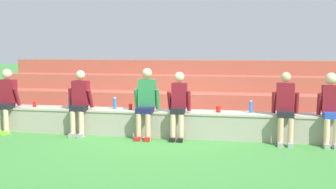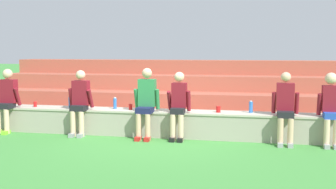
{
  "view_description": "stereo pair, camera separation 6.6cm",
  "coord_description": "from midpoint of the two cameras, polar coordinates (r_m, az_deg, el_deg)",
  "views": [
    {
      "loc": [
        1.96,
        -8.46,
        1.85
      ],
      "look_at": [
        0.21,
        0.28,
        0.9
      ],
      "focal_mm": 45.27,
      "sensor_mm": 36.0,
      "label": 1
    },
    {
      "loc": [
        2.02,
        -8.45,
        1.85
      ],
      "look_at": [
        0.21,
        0.28,
        0.9
      ],
      "focal_mm": 45.27,
      "sensor_mm": 36.0,
      "label": 2
    }
  ],
  "objects": [
    {
      "name": "plastic_cup_middle",
      "position": [
        9.18,
        -4.86,
        -1.67
      ],
      "size": [
        0.08,
        0.08,
        0.12
      ],
      "primitive_type": "cylinder",
      "color": "red",
      "rests_on": "stone_seating_wall"
    },
    {
      "name": "person_far_right",
      "position": [
        8.55,
        15.74,
        -1.49
      ],
      "size": [
        0.52,
        0.57,
        1.41
      ],
      "color": "#DBAD89",
      "rests_on": "ground"
    },
    {
      "name": "water_bottle_mid_right",
      "position": [
        9.64,
        -12.85,
        -1.03
      ],
      "size": [
        0.07,
        0.07,
        0.27
      ],
      "color": "blue",
      "rests_on": "stone_seating_wall"
    },
    {
      "name": "plastic_cup_right_end",
      "position": [
        10.06,
        -17.28,
        -1.25
      ],
      "size": [
        0.08,
        0.08,
        0.12
      ],
      "primitive_type": "cylinder",
      "color": "red",
      "rests_on": "stone_seating_wall"
    },
    {
      "name": "water_bottle_mid_left",
      "position": [
        8.88,
        11.31,
        -1.66
      ],
      "size": [
        0.08,
        0.08,
        0.25
      ],
      "color": "blue",
      "rests_on": "stone_seating_wall"
    },
    {
      "name": "person_center",
      "position": [
        8.81,
        -2.77,
        -0.85
      ],
      "size": [
        0.54,
        0.6,
        1.46
      ],
      "color": "#DBAD89",
      "rests_on": "ground"
    },
    {
      "name": "water_bottle_near_left",
      "position": [
        9.34,
        -6.95,
        -1.18
      ],
      "size": [
        0.07,
        0.07,
        0.26
      ],
      "color": "blue",
      "rests_on": "stone_seating_wall"
    },
    {
      "name": "person_rightmost_edge",
      "position": [
        8.66,
        21.27,
        -1.49
      ],
      "size": [
        0.49,
        0.54,
        1.41
      ],
      "color": "beige",
      "rests_on": "ground"
    },
    {
      "name": "person_left_of_center",
      "position": [
        9.27,
        -11.6,
        -0.79
      ],
      "size": [
        0.53,
        0.49,
        1.4
      ],
      "color": "beige",
      "rests_on": "ground"
    },
    {
      "name": "stone_seating_wall",
      "position": [
        9.1,
        -1.07,
        -3.76
      ],
      "size": [
        7.7,
        0.6,
        0.55
      ],
      "color": "#A8A08E",
      "rests_on": "ground"
    },
    {
      "name": "brick_bleachers",
      "position": [
        11.37,
        1.58,
        -0.31
      ],
      "size": [
        9.82,
        3.06,
        1.54
      ],
      "color": "#A8513D",
      "rests_on": "ground"
    },
    {
      "name": "plastic_cup_left_end",
      "position": [
        8.81,
        7.0,
        -1.99
      ],
      "size": [
        0.09,
        0.09,
        0.13
      ],
      "primitive_type": "cylinder",
      "color": "red",
      "rests_on": "stone_seating_wall"
    },
    {
      "name": "person_right_of_center",
      "position": [
        8.67,
        1.63,
        -1.23
      ],
      "size": [
        0.48,
        0.53,
        1.39
      ],
      "color": "beige",
      "rests_on": "ground"
    },
    {
      "name": "ground_plane",
      "position": [
        8.88,
        -1.47,
        -5.91
      ],
      "size": [
        80.0,
        80.0,
        0.0
      ],
      "primitive_type": "plane",
      "color": "#428E3D"
    },
    {
      "name": "person_far_left",
      "position": [
        10.07,
        -20.74,
        -0.44
      ],
      "size": [
        0.55,
        0.53,
        1.41
      ],
      "color": "beige",
      "rests_on": "ground"
    }
  ]
}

